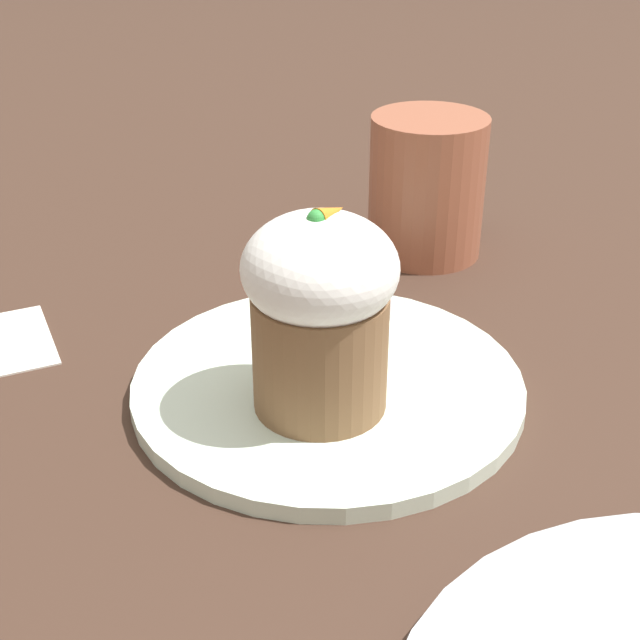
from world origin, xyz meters
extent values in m
plane|color=#3D281E|center=(0.00, 0.00, 0.00)|extent=(4.00, 4.00, 0.00)
cylinder|color=silver|center=(0.00, 0.00, 0.01)|extent=(0.23, 0.23, 0.01)
cylinder|color=brown|center=(-0.02, -0.01, 0.04)|extent=(0.07, 0.07, 0.07)
ellipsoid|color=white|center=(-0.02, -0.01, 0.09)|extent=(0.08, 0.08, 0.06)
cone|color=orange|center=(-0.01, -0.01, 0.12)|extent=(0.02, 0.01, 0.01)
sphere|color=green|center=(-0.03, -0.01, 0.12)|extent=(0.01, 0.01, 0.01)
cube|color=#B7B7BC|center=(0.05, 0.01, 0.01)|extent=(0.10, 0.03, 0.00)
ellipsoid|color=#B7B7BC|center=(-0.01, 0.00, 0.01)|extent=(0.04, 0.04, 0.01)
cylinder|color=#9E563D|center=(0.20, 0.07, 0.05)|extent=(0.09, 0.09, 0.11)
torus|color=#9E563D|center=(0.25, 0.07, 0.05)|extent=(0.06, 0.01, 0.06)
camera|label=1|loc=(-0.33, -0.28, 0.29)|focal=50.00mm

